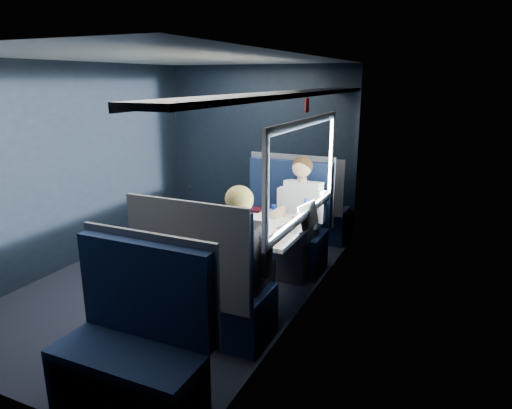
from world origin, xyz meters
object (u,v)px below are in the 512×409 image
at_px(seat_bay_far, 206,292).
at_px(bottle_small, 306,210).
at_px(seat_row_back, 134,352).
at_px(man, 299,211).
at_px(seat_bay_near, 283,230).
at_px(cup, 300,215).
at_px(table, 269,235).
at_px(woman, 242,255).
at_px(laptop, 302,221).
at_px(seat_row_front, 308,210).

distance_m(seat_bay_far, bottle_small, 1.39).
bearing_deg(seat_row_back, bottle_small, 79.03).
xyz_separation_m(seat_bay_far, man, (0.25, 1.57, 0.30)).
xyz_separation_m(seat_bay_near, cup, (0.37, -0.51, 0.36)).
xyz_separation_m(table, woman, (0.07, -0.71, 0.06)).
distance_m(seat_bay_near, seat_bay_far, 1.75).
height_order(seat_bay_far, laptop, seat_bay_far).
bearing_deg(man, seat_row_front, 102.83).
bearing_deg(man, seat_row_back, -95.72).
distance_m(seat_bay_far, cup, 1.34).
height_order(table, seat_row_back, seat_row_back).
bearing_deg(seat_row_front, seat_bay_near, -90.43).
distance_m(seat_row_front, seat_row_back, 3.59).
height_order(man, bottle_small, man).
xyz_separation_m(woman, laptop, (0.23, 0.81, 0.08)).
relative_size(seat_bay_near, seat_bay_far, 1.00).
relative_size(seat_bay_near, man, 0.95).
height_order(table, seat_row_front, seat_row_front).
xyz_separation_m(seat_bay_near, laptop, (0.49, -0.77, 0.39)).
distance_m(seat_row_back, man, 2.53).
distance_m(seat_bay_far, laptop, 1.15).
height_order(table, seat_bay_far, seat_bay_far).
height_order(table, man, man).
relative_size(man, bottle_small, 6.15).
relative_size(seat_row_front, bottle_small, 5.39).
xyz_separation_m(man, cup, (0.12, -0.34, 0.07)).
relative_size(seat_bay_near, cup, 14.46).
height_order(table, laptop, laptop).
distance_m(seat_row_front, man, 1.17).
height_order(seat_bay_near, cup, seat_bay_near).
bearing_deg(cup, man, 109.24).
bearing_deg(seat_bay_near, seat_row_back, -89.85).
bearing_deg(woman, man, 90.00).
bearing_deg(seat_row_back, cup, 80.35).
distance_m(table, seat_row_back, 1.82).
distance_m(seat_row_back, woman, 1.16).
height_order(laptop, cup, laptop).
xyz_separation_m(seat_bay_near, bottle_small, (0.43, -0.49, 0.42)).
bearing_deg(seat_bay_near, cup, -53.61).
distance_m(table, seat_row_front, 1.82).
xyz_separation_m(seat_bay_far, cup, (0.37, 1.24, 0.37)).
xyz_separation_m(seat_row_front, cup, (0.37, -1.43, 0.37)).
relative_size(seat_bay_near, laptop, 3.41).
height_order(seat_bay_near, laptop, seat_bay_near).
distance_m(table, seat_bay_near, 0.92).
distance_m(man, cup, 0.36).
relative_size(seat_bay_near, bottle_small, 5.86).
height_order(seat_bay_near, bottle_small, seat_bay_near).
relative_size(table, laptop, 2.71).
bearing_deg(table, bottle_small, 58.04).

